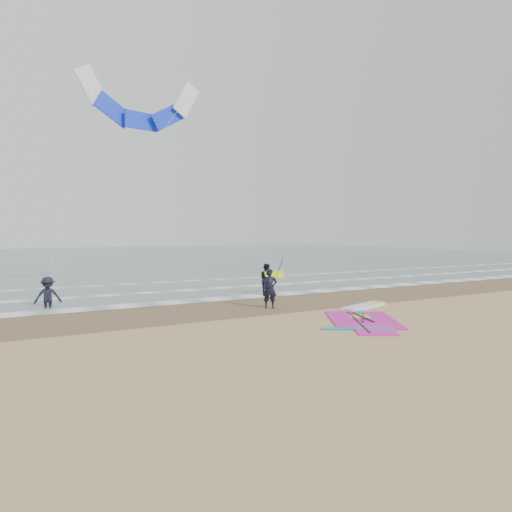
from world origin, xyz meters
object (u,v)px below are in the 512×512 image
windsurf_rig (364,316)px  person_walking (267,279)px  person_standing (270,289)px  surf_kite (141,107)px  person_wading (48,288)px

windsurf_rig → person_walking: person_walking is taller
person_standing → surf_kite: 12.18m
person_standing → surf_kite: size_ratio=0.16×
person_standing → windsurf_rig: bearing=-34.6°
windsurf_rig → person_wading: person_wading is taller
person_standing → person_walking: bearing=84.9°
person_standing → person_walking: size_ratio=1.03×
person_standing → person_wading: size_ratio=0.99×
person_walking → windsurf_rig: bearing=-178.4°
person_walking → surf_kite: bearing=51.8°
person_walking → surf_kite: 11.08m
windsurf_rig → surf_kite: size_ratio=0.54×
person_wading → person_standing: bearing=-27.0°
windsurf_rig → person_standing: person_standing is taller
windsurf_rig → person_walking: size_ratio=3.49×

